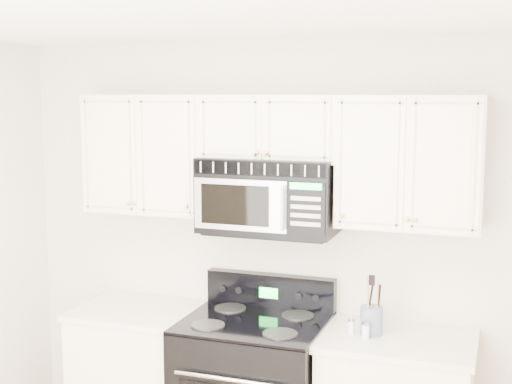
% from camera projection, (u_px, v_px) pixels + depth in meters
% --- Properties ---
extents(room, '(3.51, 3.51, 2.61)m').
position_uv_depth(room, '(148.00, 338.00, 2.88)').
color(room, '#906952').
rests_on(room, ground).
extents(base_cabinet_left, '(0.86, 0.65, 0.92)m').
position_uv_depth(base_cabinet_left, '(147.00, 382.00, 4.61)').
color(base_cabinet_left, silver).
rests_on(base_cabinet_left, ground).
extents(upper_cabinets, '(2.44, 0.37, 0.75)m').
position_uv_depth(upper_cabinets, '(272.00, 151.00, 4.27)').
color(upper_cabinets, silver).
rests_on(upper_cabinets, ground).
extents(microwave, '(0.81, 0.46, 0.45)m').
position_uv_depth(microwave, '(269.00, 195.00, 4.26)').
color(microwave, black).
rests_on(microwave, ground).
extents(utensil_crock, '(0.13, 0.13, 0.34)m').
position_uv_depth(utensil_crock, '(372.00, 320.00, 4.04)').
color(utensil_crock, slate).
rests_on(utensil_crock, base_cabinet_right).
extents(shaker_salt, '(0.04, 0.04, 0.09)m').
position_uv_depth(shaker_salt, '(351.00, 326.00, 4.05)').
color(shaker_salt, silver).
rests_on(shaker_salt, base_cabinet_right).
extents(shaker_pepper, '(0.04, 0.04, 0.10)m').
position_uv_depth(shaker_pepper, '(366.00, 331.00, 3.95)').
color(shaker_pepper, silver).
rests_on(shaker_pepper, base_cabinet_right).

